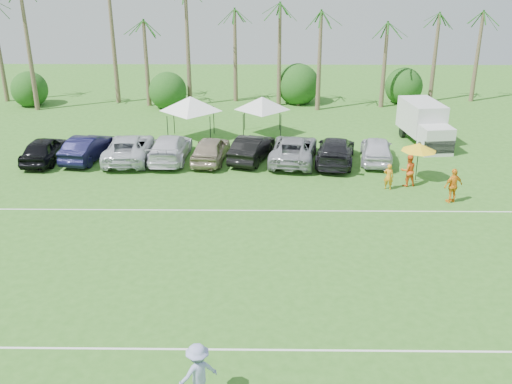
{
  "coord_description": "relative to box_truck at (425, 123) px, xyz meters",
  "views": [
    {
      "loc": [
        2.72,
        -14.51,
        12.89
      ],
      "look_at": [
        2.38,
        12.8,
        1.6
      ],
      "focal_mm": 40.0,
      "sensor_mm": 36.0,
      "label": 1
    }
  ],
  "objects": [
    {
      "name": "parked_car_0",
      "position": [
        -26.62,
        -4.28,
        -0.76
      ],
      "size": [
        2.16,
        5.11,
        1.72
      ],
      "primitive_type": "imported",
      "rotation": [
        0.0,
        0.0,
        3.12
      ],
      "color": "black",
      "rests_on": "ground"
    },
    {
      "name": "bush_tree_2",
      "position": [
        -8.61,
        12.78,
        0.18
      ],
      "size": [
        4.0,
        4.0,
        4.0
      ],
      "color": "brown",
      "rests_on": "ground"
    },
    {
      "name": "palm_tree_10",
      "position": [
        8.39,
        11.78,
        7.59
      ],
      "size": [
        2.4,
        2.4,
        10.9
      ],
      "color": "brown",
      "rests_on": "ground"
    },
    {
      "name": "parked_car_7",
      "position": [
        -7.01,
        -4.25,
        -0.76
      ],
      "size": [
        3.43,
        6.28,
        1.72
      ],
      "primitive_type": "imported",
      "rotation": [
        0.0,
        0.0,
        2.96
      ],
      "color": "black",
      "rests_on": "ground"
    },
    {
      "name": "palm_tree_5",
      "position": [
        -14.61,
        11.78,
        6.73
      ],
      "size": [
        2.4,
        2.4,
        9.9
      ],
      "color": "brown",
      "rests_on": "ground"
    },
    {
      "name": "palm_tree_1",
      "position": [
        -31.61,
        11.78,
        6.73
      ],
      "size": [
        2.4,
        2.4,
        9.9
      ],
      "color": "brown",
      "rests_on": "ground"
    },
    {
      "name": "sideline_player_b",
      "position": [
        -3.12,
        -8.41,
        -0.64
      ],
      "size": [
        1.08,
        0.91,
        1.97
      ],
      "primitive_type": "imported",
      "rotation": [
        0.0,
        0.0,
        3.33
      ],
      "color": "orange",
      "rests_on": "ground"
    },
    {
      "name": "sideline_player_c",
      "position": [
        -1.18,
        -10.91,
        -0.62
      ],
      "size": [
        1.27,
        0.89,
        2.01
      ],
      "primitive_type": "imported",
      "rotation": [
        0.0,
        0.0,
        3.52
      ],
      "color": "orange",
      "rests_on": "ground"
    },
    {
      "name": "bush_tree_1",
      "position": [
        -20.61,
        12.78,
        0.18
      ],
      "size": [
        4.0,
        4.0,
        4.0
      ],
      "color": "brown",
      "rests_on": "ground"
    },
    {
      "name": "palm_tree_9",
      "position": [
        3.39,
        11.78,
        6.73
      ],
      "size": [
        2.4,
        2.4,
        9.9
      ],
      "color": "brown",
      "rests_on": "ground"
    },
    {
      "name": "field_lines",
      "position": [
        -14.61,
        -18.22,
        -1.61
      ],
      "size": [
        80.0,
        12.1,
        0.01
      ],
      "color": "white",
      "rests_on": "ground"
    },
    {
      "name": "parked_car_2",
      "position": [
        -21.02,
        -3.84,
        -0.76
      ],
      "size": [
        3.13,
        6.33,
        1.72
      ],
      "primitive_type": "imported",
      "rotation": [
        0.0,
        0.0,
        3.19
      ],
      "color": "silver",
      "rests_on": "ground"
    },
    {
      "name": "canopy_tent_left",
      "position": [
        -17.3,
        0.93,
        1.7
      ],
      "size": [
        4.78,
        4.78,
        3.87
      ],
      "color": "black",
      "rests_on": "ground"
    },
    {
      "name": "palm_tree_8",
      "position": [
        -1.61,
        11.78,
        5.86
      ],
      "size": [
        2.4,
        2.4,
        8.9
      ],
      "color": "brown",
      "rests_on": "ground"
    },
    {
      "name": "bush_tree_0",
      "position": [
        -33.61,
        12.78,
        0.18
      ],
      "size": [
        4.0,
        4.0,
        4.0
      ],
      "color": "brown",
      "rests_on": "ground"
    },
    {
      "name": "bush_tree_3",
      "position": [
        1.39,
        12.78,
        0.18
      ],
      "size": [
        4.0,
        4.0,
        4.0
      ],
      "color": "brown",
      "rests_on": "ground"
    },
    {
      "name": "market_umbrella",
      "position": [
        -2.36,
        -7.47,
        0.54
      ],
      "size": [
        2.16,
        2.16,
        2.41
      ],
      "color": "black",
      "rests_on": "ground"
    },
    {
      "name": "box_truck",
      "position": [
        0.0,
        0.0,
        0.0
      ],
      "size": [
        2.93,
        6.11,
        3.03
      ],
      "rotation": [
        0.0,
        0.0,
        0.13
      ],
      "color": "silver",
      "rests_on": "ground"
    },
    {
      "name": "parked_car_3",
      "position": [
        -18.22,
        -3.8,
        -0.76
      ],
      "size": [
        2.58,
        6.01,
        1.72
      ],
      "primitive_type": "imported",
      "rotation": [
        0.0,
        0.0,
        3.11
      ],
      "color": "silver",
      "rests_on": "ground"
    },
    {
      "name": "palm_tree_2",
      "position": [
        -26.61,
        11.78,
        7.59
      ],
      "size": [
        2.4,
        2.4,
        10.9
      ],
      "color": "brown",
      "rests_on": "ground"
    },
    {
      "name": "parked_car_8",
      "position": [
        -4.21,
        -3.96,
        -0.76
      ],
      "size": [
        2.74,
        5.3,
        1.72
      ],
      "primitive_type": "imported",
      "rotation": [
        0.0,
        0.0,
        3.0
      ],
      "color": "silver",
      "rests_on": "ground"
    },
    {
      "name": "palm_tree_6",
      "position": [
        -10.61,
        11.78,
        7.59
      ],
      "size": [
        2.4,
        2.4,
        10.9
      ],
      "color": "brown",
      "rests_on": "ground"
    },
    {
      "name": "sideline_player_a",
      "position": [
        -4.4,
        -8.98,
        -0.82
      ],
      "size": [
        0.68,
        0.56,
        1.59
      ],
      "primitive_type": "imported",
      "rotation": [
        0.0,
        0.0,
        2.78
      ],
      "color": "orange",
      "rests_on": "ground"
    },
    {
      "name": "parked_car_5",
      "position": [
        -12.61,
        -3.79,
        -0.76
      ],
      "size": [
        3.29,
        5.54,
        1.72
      ],
      "primitive_type": "imported",
      "rotation": [
        0.0,
        0.0,
        2.84
      ],
      "color": "black",
      "rests_on": "ground"
    },
    {
      "name": "canopy_tent_right",
      "position": [
        -11.96,
        2.18,
        1.4
      ],
      "size": [
        4.35,
        4.35,
        3.52
      ],
      "color": "black",
      "rests_on": "ground"
    },
    {
      "name": "parked_car_4",
      "position": [
        -15.42,
        -4.1,
        -0.76
      ],
      "size": [
        2.65,
        5.28,
        1.72
      ],
      "primitive_type": "imported",
      "rotation": [
        0.0,
        0.0,
        3.02
      ],
      "color": "gray",
      "rests_on": "ground"
    },
    {
      "name": "frisbee_player",
      "position": [
        -13.86,
        -26.63,
        -0.62
      ],
      "size": [
        1.5,
        1.29,
        2.01
      ],
      "rotation": [
        0.0,
        0.0,
        3.66
      ],
      "color": "#949AD2",
      "rests_on": "ground"
    },
    {
      "name": "parked_car_6",
      "position": [
        -9.81,
        -4.0,
        -0.76
      ],
      "size": [
        3.74,
        6.56,
        1.72
      ],
      "primitive_type": "imported",
      "rotation": [
        0.0,
        0.0,
        2.99
      ],
      "color": "#92939A",
      "rests_on": "ground"
    },
    {
      "name": "palm_tree_4",
      "position": [
        -18.61,
        11.78,
        5.86
      ],
      "size": [
        2.4,
        2.4,
        8.9
      ],
      "color": "brown",
      "rests_on": "ground"
    },
    {
      "name": "parked_car_1",
      "position": [
        -23.82,
        -3.84,
        -0.76
      ],
      "size": [
        2.71,
        5.47,
        1.72
      ],
      "primitive_type": "imported",
      "rotation": [
        0.0,
        0.0,
        2.97
      ],
      "color": "black",
      "rests_on": "ground"
    }
  ]
}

